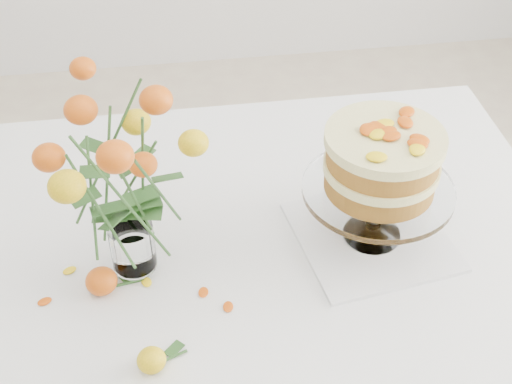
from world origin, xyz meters
TOP-DOWN VIEW (x-y plane):
  - table at (0.00, 0.00)m, footprint 1.43×0.93m
  - napkin at (0.32, -0.05)m, footprint 0.32×0.32m
  - cake_stand at (0.32, -0.05)m, footprint 0.28×0.28m
  - rose_vase at (-0.14, -0.06)m, footprint 0.35×0.35m
  - loose_rose_near at (-0.12, -0.29)m, footprint 0.08×0.05m
  - loose_rose_far at (-0.20, -0.11)m, footprint 0.10×0.06m
  - stray_petal_a at (-0.12, -0.10)m, footprint 0.03×0.02m
  - stray_petal_b at (-0.02, -0.14)m, footprint 0.03×0.02m
  - stray_petal_c at (0.02, -0.18)m, footprint 0.03×0.02m
  - stray_petal_d at (-0.26, -0.05)m, footprint 0.03×0.02m
  - stray_petal_e at (-0.30, -0.12)m, footprint 0.03×0.02m

SIDE VIEW (x-z plane):
  - table at x=0.00m, z-range 0.30..1.05m
  - stray_petal_a at x=-0.12m, z-range 0.76..0.76m
  - stray_petal_b at x=-0.02m, z-range 0.76..0.76m
  - stray_petal_c at x=0.02m, z-range 0.76..0.76m
  - stray_petal_d at x=-0.26m, z-range 0.76..0.76m
  - stray_petal_e at x=-0.30m, z-range 0.76..0.76m
  - napkin at x=0.32m, z-range 0.76..0.77m
  - loose_rose_near at x=-0.12m, z-range 0.76..0.80m
  - loose_rose_far at x=-0.20m, z-range 0.76..0.80m
  - cake_stand at x=0.32m, z-range 0.81..1.06m
  - rose_vase at x=-0.14m, z-range 0.79..1.20m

